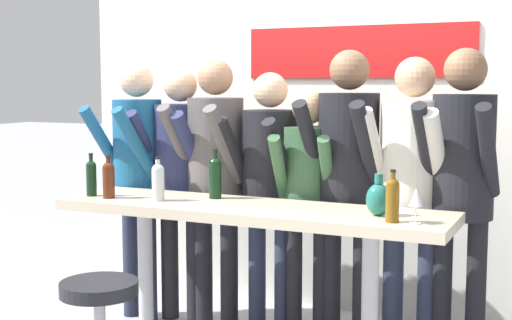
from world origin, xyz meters
TOP-DOWN VIEW (x-y plane):
  - back_wall at (0.00, 1.28)m, footprint 3.89×0.12m
  - tasting_table at (0.00, 0.00)m, footprint 2.29×0.59m
  - person_far_left at (-1.08, 0.46)m, footprint 0.47×0.59m
  - person_left at (-0.78, 0.54)m, footprint 0.46×0.56m
  - person_center_left at (-0.50, 0.52)m, footprint 0.47×0.59m
  - person_center at (-0.11, 0.54)m, footprint 0.46×0.57m
  - person_center_right at (0.17, 0.49)m, footprint 0.42×0.53m
  - person_right at (0.42, 0.50)m, footprint 0.46×0.58m
  - person_far_right at (0.80, 0.53)m, footprint 0.48×0.59m
  - person_rightmost at (1.09, 0.49)m, footprint 0.44×0.57m
  - wine_bottle_0 at (-0.88, -0.12)m, footprint 0.07×0.07m
  - wine_bottle_1 at (-0.29, 0.14)m, footprint 0.07×0.07m
  - wine_bottle_2 at (-1.03, -0.10)m, footprint 0.06×0.06m
  - wine_bottle_3 at (-0.56, -0.08)m, footprint 0.07×0.07m
  - wine_bottle_4 at (0.86, -0.15)m, footprint 0.07×0.07m
  - wine_glass_0 at (0.97, -0.13)m, footprint 0.07×0.07m
  - decorative_vase at (0.75, 0.00)m, footprint 0.13×0.13m

SIDE VIEW (x-z plane):
  - tasting_table at x=0.00m, z-range 0.33..1.28m
  - person_center_right at x=0.17m, z-range 0.20..1.80m
  - decorative_vase at x=0.75m, z-range 0.93..1.15m
  - person_center at x=-0.11m, z-range 0.21..1.91m
  - wine_bottle_2 at x=-1.03m, z-range 0.94..1.20m
  - wine_bottle_0 at x=-0.88m, z-range 0.94..1.20m
  - wine_bottle_3 at x=-0.56m, z-range 0.94..1.20m
  - wine_bottle_4 at x=0.86m, z-range 0.94..1.20m
  - wine_glass_0 at x=0.97m, z-range 0.99..1.16m
  - person_left at x=-0.78m, z-range 0.21..1.95m
  - wine_bottle_1 at x=-0.29m, z-range 0.94..1.24m
  - person_far_right at x=0.80m, z-range 0.21..2.00m
  - person_far_left at x=-1.08m, z-range 0.23..2.00m
  - person_center_left at x=-0.50m, z-range 0.22..2.01m
  - person_right at x=0.42m, z-range 0.23..2.07m
  - person_rightmost at x=1.09m, z-range 0.23..2.07m
  - back_wall at x=0.00m, z-range 0.01..2.73m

